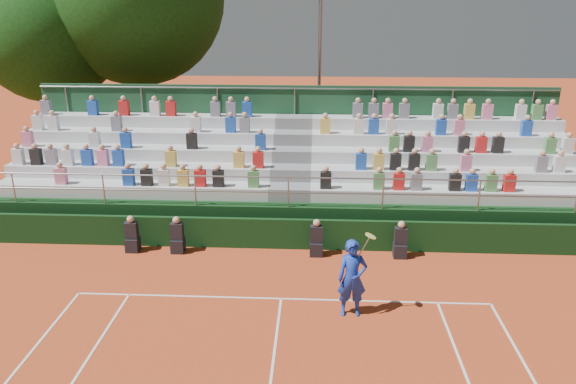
{
  "coord_description": "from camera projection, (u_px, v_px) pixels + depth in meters",
  "views": [
    {
      "loc": [
        0.87,
        -13.13,
        7.55
      ],
      "look_at": [
        0.0,
        3.5,
        1.8
      ],
      "focal_mm": 35.0,
      "sensor_mm": 36.0,
      "label": 1
    }
  ],
  "objects": [
    {
      "name": "line_officials",
      "position": [
        256.0,
        240.0,
        17.39
      ],
      "size": [
        8.75,
        0.4,
        1.19
      ],
      "color": "black",
      "rests_on": "ground"
    },
    {
      "name": "floodlight_mast",
      "position": [
        320.0,
        65.0,
        25.2
      ],
      "size": [
        0.6,
        0.25,
        8.13
      ],
      "color": "gray",
      "rests_on": "ground"
    },
    {
      "name": "ground",
      "position": [
        281.0,
        299.0,
        14.9
      ],
      "size": [
        90.0,
        90.0,
        0.0
      ],
      "primitive_type": "plane",
      "color": "#BB441F",
      "rests_on": "ground"
    },
    {
      "name": "tennis_player",
      "position": [
        352.0,
        278.0,
        13.87
      ],
      "size": [
        0.92,
        0.54,
        2.22
      ],
      "color": "#1738B3",
      "rests_on": "ground"
    },
    {
      "name": "grandstand",
      "position": [
        292.0,
        184.0,
        20.62
      ],
      "size": [
        20.0,
        5.2,
        4.4
      ],
      "color": "black",
      "rests_on": "ground"
    },
    {
      "name": "tree_west",
      "position": [
        48.0,
        30.0,
        25.44
      ],
      "size": [
        6.57,
        6.57,
        9.51
      ],
      "color": "#332112",
      "rests_on": "ground"
    },
    {
      "name": "courtside_wall",
      "position": [
        288.0,
        234.0,
        17.76
      ],
      "size": [
        20.0,
        0.15,
        1.0
      ],
      "primitive_type": "cube",
      "color": "black",
      "rests_on": "ground"
    }
  ]
}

